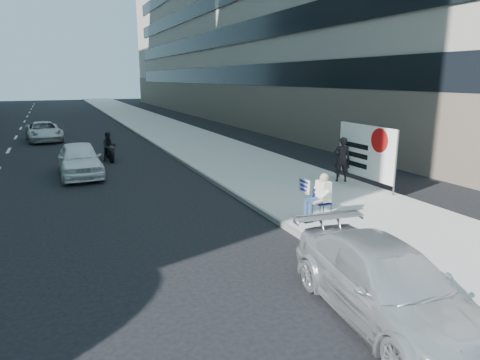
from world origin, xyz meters
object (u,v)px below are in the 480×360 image
white_sedan_near (80,159)px  white_sedan_far (44,131)px  pedestrian_woman (342,159)px  parked_sedan (386,284)px  seated_protester (319,194)px  protest_banner (366,152)px  motorcycle (109,148)px

white_sedan_near → white_sedan_far: size_ratio=0.93×
pedestrian_woman → parked_sedan: 9.41m
seated_protester → parked_sedan: size_ratio=0.30×
pedestrian_woman → white_sedan_far: size_ratio=0.39×
pedestrian_woman → protest_banner: size_ratio=0.56×
seated_protester → pedestrian_woman: size_ratio=0.77×
protest_banner → motorcycle: protest_banner is taller
white_sedan_near → motorcycle: (1.54, 2.96, -0.06)m
white_sedan_near → white_sedan_far: white_sedan_near is taller
seated_protester → protest_banner: bearing=34.9°
parked_sedan → pedestrian_woman: bearing=64.5°
seated_protester → motorcycle: bearing=108.7°
seated_protester → parked_sedan: bearing=-110.2°
white_sedan_near → protest_banner: bearing=-35.6°
protest_banner → seated_protester: bearing=-145.1°
seated_protester → protest_banner: protest_banner is taller
white_sedan_near → white_sedan_far: 11.88m
pedestrian_woman → protest_banner: 1.02m
seated_protester → white_sedan_far: 22.11m
parked_sedan → motorcycle: 16.79m
seated_protester → motorcycle: seated_protester is taller
protest_banner → white_sedan_far: protest_banner is taller
parked_sedan → motorcycle: (-2.44, 16.61, 0.00)m
pedestrian_woman → white_sedan_far: pedestrian_woman is taller
protest_banner → motorcycle: (-7.82, 9.51, -0.76)m
white_sedan_near → pedestrian_woman: bearing=-33.0°
protest_banner → parked_sedan: bearing=-127.1°
pedestrian_woman → seated_protester: bearing=73.6°
pedestrian_woman → white_sedan_near: bearing=-4.7°
protest_banner → white_sedan_near: bearing=145.1°
protest_banner → motorcycle: bearing=129.4°
pedestrian_woman → white_sedan_far: 20.36m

